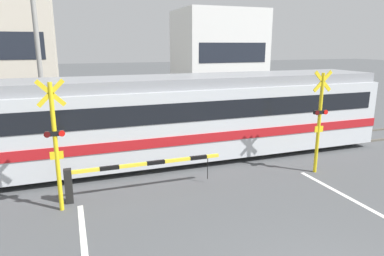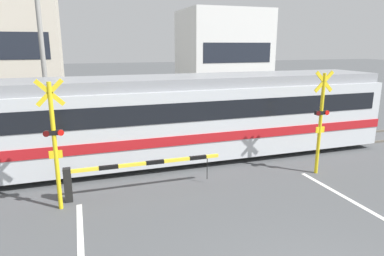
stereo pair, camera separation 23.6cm
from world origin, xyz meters
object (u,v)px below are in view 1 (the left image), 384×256
(crossing_barrier_far, at_px, (205,119))
(crossing_signal_left, at_px, (55,141))
(crossing_barrier_near, at_px, (118,172))
(commuter_train, at_px, (136,119))
(pedestrian, at_px, (131,110))
(crossing_signal_right, at_px, (319,118))

(crossing_barrier_far, distance_m, crossing_signal_left, 8.95)
(crossing_barrier_near, bearing_deg, crossing_barrier_far, 49.02)
(commuter_train, height_order, pedestrian, commuter_train)
(crossing_barrier_near, relative_size, crossing_signal_right, 1.33)
(pedestrian, bearing_deg, crossing_signal_right, -61.81)
(crossing_barrier_far, bearing_deg, crossing_barrier_near, -130.98)
(crossing_barrier_near, distance_m, crossing_signal_left, 1.96)
(crossing_barrier_far, distance_m, pedestrian, 4.07)
(crossing_signal_right, distance_m, pedestrian, 9.89)
(crossing_barrier_near, bearing_deg, crossing_signal_right, -3.33)
(crossing_barrier_near, distance_m, crossing_barrier_far, 7.54)
(crossing_barrier_near, height_order, crossing_signal_left, crossing_signal_left)
(crossing_barrier_near, relative_size, crossing_barrier_far, 1.00)
(crossing_barrier_near, xyz_separation_m, pedestrian, (1.82, 8.30, 0.19))
(commuter_train, bearing_deg, crossing_signal_left, -131.28)
(crossing_barrier_near, bearing_deg, crossing_signal_left, -166.11)
(crossing_signal_left, height_order, crossing_signal_right, same)
(crossing_barrier_near, xyz_separation_m, crossing_signal_right, (6.47, -0.38, 1.17))
(commuter_train, distance_m, crossing_signal_left, 3.87)
(crossing_signal_left, distance_m, crossing_signal_right, 7.99)
(crossing_signal_right, bearing_deg, crossing_barrier_far, 104.08)
(crossing_signal_left, xyz_separation_m, crossing_signal_right, (7.99, 0.00, 0.00))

